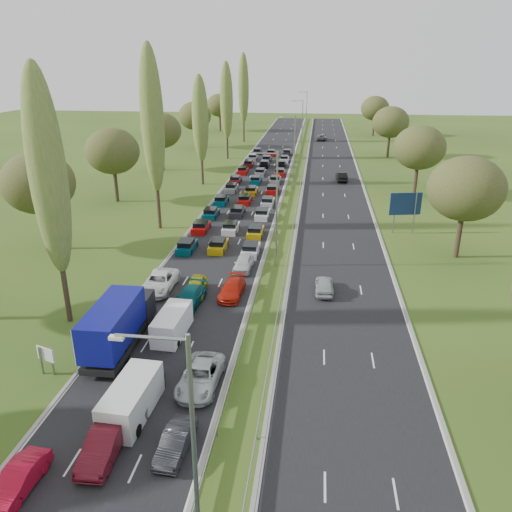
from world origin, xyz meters
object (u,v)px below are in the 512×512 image
(white_van_front, at_px, (133,397))
(direction_sign, at_px, (405,206))
(white_van_rear, at_px, (173,322))
(info_sign, at_px, (46,357))
(near_car_1, at_px, (19,479))
(blue_lorry, at_px, (119,323))
(near_car_2, at_px, (160,282))

(white_van_front, bearing_deg, direction_sign, 63.18)
(white_van_rear, height_order, info_sign, info_sign)
(near_car_1, relative_size, white_van_front, 0.74)
(near_car_1, xyz_separation_m, info_sign, (-3.67, 9.62, 0.69))
(near_car_1, bearing_deg, info_sign, 113.26)
(near_car_1, relative_size, white_van_rear, 0.81)
(near_car_1, relative_size, blue_lorry, 0.43)
(white_van_front, xyz_separation_m, info_sign, (-7.28, 3.15, 0.24))
(white_van_front, xyz_separation_m, white_van_rear, (-0.22, 9.52, -0.10))
(white_van_front, bearing_deg, near_car_1, -116.01)
(near_car_1, xyz_separation_m, near_car_2, (-0.13, 23.78, 0.13))
(white_van_front, relative_size, info_sign, 2.61)
(info_sign, bearing_deg, white_van_rear, 42.05)
(white_van_front, bearing_deg, white_van_rear, 94.48)
(direction_sign, bearing_deg, white_van_front, -119.99)
(near_car_1, xyz_separation_m, direction_sign, (25.13, 43.75, 2.89))
(near_car_2, height_order, blue_lorry, blue_lorry)
(blue_lorry, xyz_separation_m, white_van_rear, (3.39, 2.44, -1.01))
(near_car_2, height_order, white_van_front, white_van_front)
(near_car_1, distance_m, near_car_2, 23.78)
(white_van_rear, xyz_separation_m, info_sign, (-7.07, -6.37, 0.34))
(blue_lorry, relative_size, white_van_front, 1.70)
(near_car_2, relative_size, white_van_front, 1.05)
(blue_lorry, height_order, white_van_front, blue_lorry)
(white_van_rear, bearing_deg, direction_sign, 54.38)
(near_car_2, relative_size, info_sign, 2.73)
(near_car_1, height_order, white_van_rear, white_van_rear)
(near_car_2, xyz_separation_m, white_van_front, (3.74, -17.31, 0.31))
(info_sign, distance_m, direction_sign, 44.71)
(blue_lorry, bearing_deg, near_car_2, 89.68)
(near_car_1, height_order, white_van_front, white_van_front)
(blue_lorry, relative_size, info_sign, 4.45)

